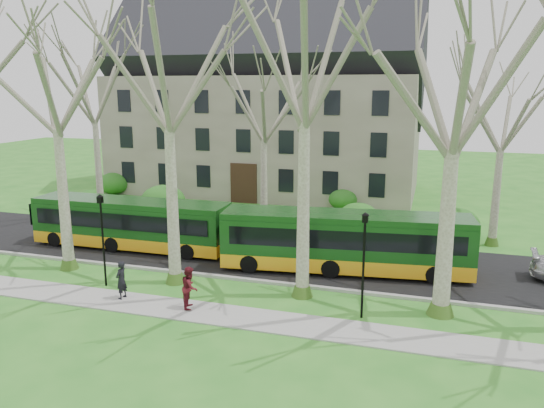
{
  "coord_description": "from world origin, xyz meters",
  "views": [
    {
      "loc": [
        8.4,
        -21.21,
        9.2
      ],
      "look_at": [
        0.96,
        3.0,
        3.55
      ],
      "focal_mm": 35.0,
      "sensor_mm": 36.0,
      "label": 1
    }
  ],
  "objects_px": {
    "bus_follow": "(345,241)",
    "pedestrian_b": "(190,287)",
    "bus_lead": "(131,223)",
    "pedestrian_a": "(121,280)"
  },
  "relations": [
    {
      "from": "bus_follow",
      "to": "pedestrian_a",
      "type": "bearing_deg",
      "value": -150.58
    },
    {
      "from": "bus_lead",
      "to": "pedestrian_b",
      "type": "distance_m",
      "value": 9.75
    },
    {
      "from": "bus_follow",
      "to": "bus_lead",
      "type": "bearing_deg",
      "value": 171.56
    },
    {
      "from": "bus_lead",
      "to": "bus_follow",
      "type": "relative_size",
      "value": 0.94
    },
    {
      "from": "bus_follow",
      "to": "pedestrian_b",
      "type": "bearing_deg",
      "value": -137.02
    },
    {
      "from": "bus_lead",
      "to": "pedestrian_a",
      "type": "relative_size",
      "value": 6.82
    },
    {
      "from": "pedestrian_a",
      "to": "pedestrian_b",
      "type": "distance_m",
      "value": 3.31
    },
    {
      "from": "bus_follow",
      "to": "pedestrian_a",
      "type": "relative_size",
      "value": 7.24
    },
    {
      "from": "bus_lead",
      "to": "pedestrian_b",
      "type": "bearing_deg",
      "value": -44.75
    },
    {
      "from": "bus_follow",
      "to": "pedestrian_b",
      "type": "xyz_separation_m",
      "value": [
        -5.44,
        -6.48,
        -0.64
      ]
    }
  ]
}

